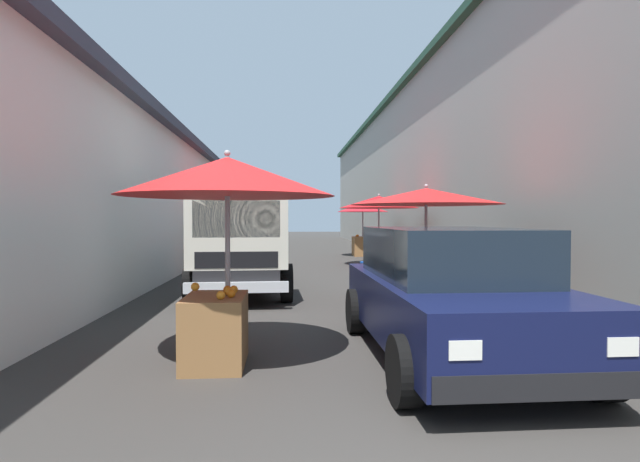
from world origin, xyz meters
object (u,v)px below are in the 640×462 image
(fruit_stall_near_left, at_px, (424,208))
(delivery_truck, at_px, (241,245))
(vendor_by_crates, at_px, (252,246))
(plastic_stool, at_px, (366,266))
(fruit_stall_mid_lane, at_px, (362,217))
(fruit_stall_far_right, at_px, (226,199))
(hatchback_car, at_px, (450,292))
(fruit_stall_near_right, at_px, (379,208))
(parked_scooter, at_px, (391,257))
(fruit_stall_far_left, at_px, (229,213))

(fruit_stall_near_left, distance_m, delivery_truck, 3.63)
(vendor_by_crates, xyz_separation_m, plastic_stool, (0.00, -2.96, -0.54))
(fruit_stall_mid_lane, distance_m, vendor_by_crates, 8.71)
(fruit_stall_far_right, bearing_deg, hatchback_car, -92.71)
(hatchback_car, bearing_deg, fruit_stall_mid_lane, -5.39)
(fruit_stall_near_right, xyz_separation_m, hatchback_car, (-10.83, 1.31, -1.17))
(fruit_stall_mid_lane, height_order, hatchback_car, fruit_stall_mid_lane)
(fruit_stall_mid_lane, relative_size, fruit_stall_near_left, 0.82)
(hatchback_car, xyz_separation_m, vendor_by_crates, (7.41, 2.67, 0.13))
(parked_scooter, relative_size, plastic_stool, 3.89)
(fruit_stall_mid_lane, distance_m, delivery_truck, 11.33)
(fruit_stall_mid_lane, bearing_deg, parked_scooter, 178.39)
(fruit_stall_far_left, height_order, vendor_by_crates, fruit_stall_far_left)
(fruit_stall_far_left, relative_size, vendor_by_crates, 1.53)
(fruit_stall_mid_lane, bearing_deg, fruit_stall_near_right, 178.52)
(fruit_stall_near_right, height_order, delivery_truck, fruit_stall_near_right)
(fruit_stall_mid_lane, height_order, delivery_truck, fruit_stall_mid_lane)
(fruit_stall_near_left, bearing_deg, fruit_stall_far_left, 32.78)
(fruit_stall_far_right, height_order, plastic_stool, fruit_stall_far_right)
(fruit_stall_far_left, xyz_separation_m, delivery_truck, (-5.81, -0.89, -0.70))
(vendor_by_crates, bearing_deg, fruit_stall_mid_lane, -28.14)
(fruit_stall_far_left, distance_m, fruit_stall_near_right, 4.92)
(vendor_by_crates, height_order, plastic_stool, vendor_by_crates)
(fruit_stall_far_right, relative_size, vendor_by_crates, 1.56)
(fruit_stall_near_right, relative_size, hatchback_car, 0.67)
(fruit_stall_mid_lane, relative_size, fruit_stall_far_right, 0.96)
(fruit_stall_far_right, distance_m, hatchback_car, 2.69)
(plastic_stool, bearing_deg, delivery_truck, 134.13)
(parked_scooter, height_order, plastic_stool, parked_scooter)
(fruit_stall_far_right, distance_m, parked_scooter, 9.51)
(fruit_stall_near_left, xyz_separation_m, parked_scooter, (5.15, -0.50, -1.31))
(fruit_stall_far_left, xyz_separation_m, plastic_stool, (-2.92, -3.87, -1.42))
(fruit_stall_far_left, relative_size, hatchback_car, 0.59)
(delivery_truck, xyz_separation_m, plastic_stool, (2.90, -2.99, -0.71))
(plastic_stool, bearing_deg, fruit_stall_mid_lane, -8.42)
(fruit_stall_far_right, bearing_deg, fruit_stall_near_left, -42.65)
(delivery_truck, bearing_deg, plastic_stool, -45.87)
(parked_scooter, bearing_deg, hatchback_car, 171.91)
(fruit_stall_far_right, xyz_separation_m, vendor_by_crates, (7.29, 0.19, -0.91))
(fruit_stall_far_right, distance_m, vendor_by_crates, 7.35)
(fruit_stall_far_left, relative_size, fruit_stall_near_right, 0.88)
(fruit_stall_near_left, distance_m, fruit_stall_far_right, 4.75)
(plastic_stool, bearing_deg, fruit_stall_near_left, -173.22)
(hatchback_car, bearing_deg, fruit_stall_far_left, 19.13)
(fruit_stall_mid_lane, bearing_deg, vendor_by_crates, 151.86)
(fruit_stall_near_right, height_order, plastic_stool, fruit_stall_near_right)
(plastic_stool, bearing_deg, fruit_stall_far_right, 159.22)
(fruit_stall_near_left, xyz_separation_m, fruit_stall_near_right, (7.22, -0.57, 0.14))
(delivery_truck, distance_m, parked_scooter, 5.83)
(fruit_stall_mid_lane, relative_size, vendor_by_crates, 1.50)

